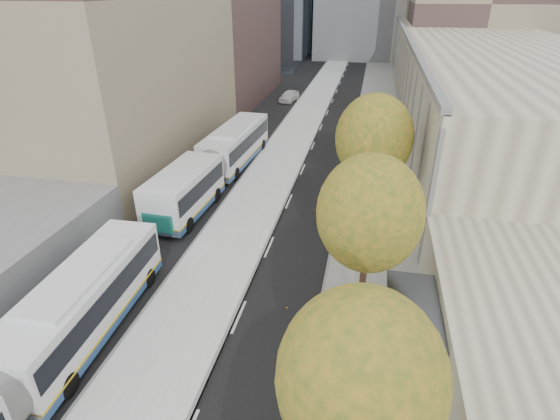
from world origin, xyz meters
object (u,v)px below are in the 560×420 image
(bus_shelter, at_px, (418,317))
(bus_far, at_px, (217,161))
(distant_car, at_px, (289,96))
(bus_near, at_px, (22,372))

(bus_shelter, bearing_deg, bus_far, 130.70)
(distant_car, bearing_deg, bus_far, -81.74)
(bus_near, bearing_deg, bus_far, 88.32)
(bus_shelter, height_order, bus_near, bus_near)
(bus_shelter, bearing_deg, bus_near, -160.00)
(bus_shelter, relative_size, distant_car, 1.07)
(bus_near, relative_size, bus_far, 0.94)
(distant_car, bearing_deg, bus_shelter, -63.77)
(bus_shelter, distance_m, bus_near, 14.04)
(bus_near, distance_m, distant_car, 46.57)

